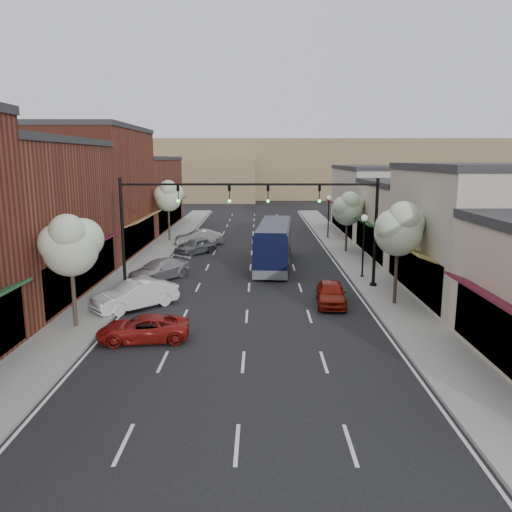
{
  "coord_description": "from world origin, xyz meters",
  "views": [
    {
      "loc": [
        0.63,
        -23.18,
        8.18
      ],
      "look_at": [
        0.46,
        7.33,
        2.2
      ],
      "focal_mm": 35.0,
      "sensor_mm": 36.0,
      "label": 1
    }
  ],
  "objects_px": {
    "tree_right_near": "(400,228)",
    "tree_left_far": "(168,195)",
    "parked_car_c": "(159,270)",
    "red_hatchback": "(331,293)",
    "parked_car_a": "(143,328)",
    "signal_mast_left": "(159,216)",
    "tree_right_far": "(348,208)",
    "coach_bus": "(274,244)",
    "lamp_post_far": "(329,210)",
    "parked_car_e": "(199,238)",
    "parked_car_b": "(135,295)",
    "parked_car_d": "(196,246)",
    "lamp_post_near": "(364,236)",
    "tree_left_near": "(71,244)",
    "signal_mast_right": "(338,216)"
  },
  "relations": [
    {
      "from": "tree_right_near",
      "to": "tree_left_far",
      "type": "xyz_separation_m",
      "value": [
        -16.6,
        22.0,
        0.15
      ]
    },
    {
      "from": "tree_left_far",
      "to": "parked_car_c",
      "type": "bearing_deg",
      "value": -82.63
    },
    {
      "from": "red_hatchback",
      "to": "parked_car_a",
      "type": "distance_m",
      "value": 11.0
    },
    {
      "from": "signal_mast_left",
      "to": "tree_right_far",
      "type": "height_order",
      "value": "signal_mast_left"
    },
    {
      "from": "coach_bus",
      "to": "parked_car_a",
      "type": "distance_m",
      "value": 17.53
    },
    {
      "from": "lamp_post_far",
      "to": "parked_car_e",
      "type": "height_order",
      "value": "lamp_post_far"
    },
    {
      "from": "coach_bus",
      "to": "parked_car_b",
      "type": "xyz_separation_m",
      "value": [
        -8.01,
        -11.29,
        -0.96
      ]
    },
    {
      "from": "parked_car_d",
      "to": "lamp_post_far",
      "type": "bearing_deg",
      "value": 72.93
    },
    {
      "from": "coach_bus",
      "to": "parked_car_e",
      "type": "xyz_separation_m",
      "value": [
        -6.91,
        9.27,
        -1.0
      ]
    },
    {
      "from": "lamp_post_far",
      "to": "parked_car_b",
      "type": "height_order",
      "value": "lamp_post_far"
    },
    {
      "from": "signal_mast_left",
      "to": "tree_right_near",
      "type": "height_order",
      "value": "signal_mast_left"
    },
    {
      "from": "signal_mast_left",
      "to": "red_hatchback",
      "type": "relative_size",
      "value": 2.07
    },
    {
      "from": "red_hatchback",
      "to": "parked_car_d",
      "type": "bearing_deg",
      "value": 126.77
    },
    {
      "from": "signal_mast_left",
      "to": "lamp_post_far",
      "type": "height_order",
      "value": "signal_mast_left"
    },
    {
      "from": "lamp_post_near",
      "to": "parked_car_e",
      "type": "distance_m",
      "value": 18.77
    },
    {
      "from": "red_hatchback",
      "to": "parked_car_b",
      "type": "relative_size",
      "value": 0.84
    },
    {
      "from": "tree_right_far",
      "to": "lamp_post_near",
      "type": "bearing_deg",
      "value": -93.31
    },
    {
      "from": "coach_bus",
      "to": "tree_left_far",
      "type": "bearing_deg",
      "value": 136.44
    },
    {
      "from": "tree_right_far",
      "to": "tree_left_near",
      "type": "relative_size",
      "value": 0.95
    },
    {
      "from": "lamp_post_near",
      "to": "coach_bus",
      "type": "distance_m",
      "value": 7.41
    },
    {
      "from": "parked_car_a",
      "to": "parked_car_e",
      "type": "relative_size",
      "value": 0.93
    },
    {
      "from": "signal_mast_left",
      "to": "tree_left_near",
      "type": "xyz_separation_m",
      "value": [
        -2.63,
        -8.05,
        -0.4
      ]
    },
    {
      "from": "coach_bus",
      "to": "lamp_post_far",
      "type": "bearing_deg",
      "value": 70.49
    },
    {
      "from": "tree_right_near",
      "to": "lamp_post_far",
      "type": "distance_m",
      "value": 24.11
    },
    {
      "from": "lamp_post_far",
      "to": "parked_car_a",
      "type": "relative_size",
      "value": 1.06
    },
    {
      "from": "tree_left_near",
      "to": "parked_car_e",
      "type": "height_order",
      "value": "tree_left_near"
    },
    {
      "from": "signal_mast_right",
      "to": "parked_car_d",
      "type": "height_order",
      "value": "signal_mast_right"
    },
    {
      "from": "tree_left_near",
      "to": "parked_car_a",
      "type": "height_order",
      "value": "tree_left_near"
    },
    {
      "from": "parked_car_e",
      "to": "parked_car_b",
      "type": "bearing_deg",
      "value": -18.72
    },
    {
      "from": "parked_car_d",
      "to": "parked_car_e",
      "type": "bearing_deg",
      "value": 131.98
    },
    {
      "from": "tree_left_far",
      "to": "coach_bus",
      "type": "relative_size",
      "value": 0.56
    },
    {
      "from": "lamp_post_far",
      "to": "parked_car_a",
      "type": "distance_m",
      "value": 32.19
    },
    {
      "from": "signal_mast_right",
      "to": "red_hatchback",
      "type": "distance_m",
      "value": 5.56
    },
    {
      "from": "tree_right_near",
      "to": "tree_right_far",
      "type": "xyz_separation_m",
      "value": [
        0.0,
        16.0,
        -0.46
      ]
    },
    {
      "from": "tree_right_far",
      "to": "parked_car_d",
      "type": "bearing_deg",
      "value": -177.82
    },
    {
      "from": "signal_mast_left",
      "to": "parked_car_d",
      "type": "distance_m",
      "value": 12.12
    },
    {
      "from": "signal_mast_right",
      "to": "tree_left_near",
      "type": "bearing_deg",
      "value": -149.86
    },
    {
      "from": "tree_right_far",
      "to": "coach_bus",
      "type": "height_order",
      "value": "tree_right_far"
    },
    {
      "from": "tree_left_far",
      "to": "parked_car_b",
      "type": "height_order",
      "value": "tree_left_far"
    },
    {
      "from": "lamp_post_near",
      "to": "lamp_post_far",
      "type": "relative_size",
      "value": 1.0
    },
    {
      "from": "tree_right_far",
      "to": "red_hatchback",
      "type": "distance_m",
      "value": 16.51
    },
    {
      "from": "lamp_post_far",
      "to": "coach_bus",
      "type": "height_order",
      "value": "lamp_post_far"
    },
    {
      "from": "tree_right_near",
      "to": "lamp_post_near",
      "type": "distance_m",
      "value": 6.74
    },
    {
      "from": "parked_car_a",
      "to": "parked_car_c",
      "type": "distance_m",
      "value": 11.77
    },
    {
      "from": "parked_car_a",
      "to": "parked_car_e",
      "type": "distance_m",
      "value": 25.54
    },
    {
      "from": "coach_bus",
      "to": "parked_car_e",
      "type": "bearing_deg",
      "value": 131.38
    },
    {
      "from": "parked_car_e",
      "to": "parked_car_c",
      "type": "bearing_deg",
      "value": -20.19
    },
    {
      "from": "signal_mast_left",
      "to": "coach_bus",
      "type": "relative_size",
      "value": 0.75
    },
    {
      "from": "parked_car_b",
      "to": "parked_car_e",
      "type": "height_order",
      "value": "parked_car_b"
    },
    {
      "from": "tree_left_near",
      "to": "tree_left_far",
      "type": "xyz_separation_m",
      "value": [
        -0.0,
        26.0,
        0.38
      ]
    }
  ]
}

